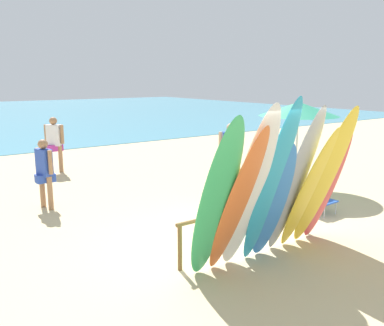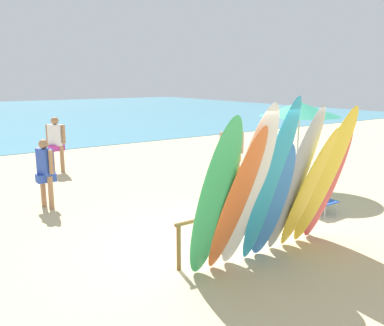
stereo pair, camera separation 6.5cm
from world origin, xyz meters
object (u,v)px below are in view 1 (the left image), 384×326
surfboard_grey_5 (295,183)px  beachgoer_photographing (231,163)px  surfboard_rack (249,216)px  beach_umbrella (299,109)px  surfboard_green_0 (216,203)px  beach_chair_red (282,180)px  beachgoer_near_rack (231,150)px  surfboard_red_8 (328,184)px  surfboard_yellow_7 (324,179)px  beachgoer_midbeach (54,141)px  surfboard_blue_4 (273,202)px  beach_chair_blue (317,193)px  surfboard_orange_1 (237,203)px  surfboard_yellow_6 (309,190)px  beachgoer_strolling (45,169)px  surfboard_white_2 (249,191)px  surfboard_teal_3 (271,185)px

surfboard_grey_5 → beachgoer_photographing: 3.62m
surfboard_rack → beach_umbrella: (3.82, 2.28, 1.53)m
surfboard_green_0 → surfboard_grey_5: 1.65m
beach_chair_red → beachgoer_near_rack: bearing=128.1°
surfboard_rack → surfboard_red_8: surfboard_red_8 is taller
surfboard_grey_5 → surfboard_yellow_7: 0.60m
surfboard_yellow_7 → beachgoer_near_rack: (1.54, 4.20, -0.26)m
beachgoer_midbeach → surfboard_blue_4: bearing=143.1°
surfboard_rack → beach_chair_blue: 2.66m
surfboard_orange_1 → beach_chair_blue: (3.51, 1.33, -0.74)m
surfboard_yellow_6 → beach_chair_blue: (1.92, 1.30, -0.67)m
surfboard_rack → beach_chair_blue: (2.59, 0.61, -0.17)m
surfboard_orange_1 → beach_chair_red: 4.69m
beachgoer_photographing → beachgoer_strolling: (-4.04, 1.71, 0.05)m
beach_chair_red → beach_umbrella: beach_umbrella is taller
surfboard_orange_1 → beachgoer_near_rack: surfboard_orange_1 is taller
surfboard_white_2 → beach_umbrella: surfboard_white_2 is taller
surfboard_blue_4 → surfboard_yellow_7: (1.00, -0.17, 0.26)m
surfboard_yellow_6 → beach_umbrella: bearing=38.7°
surfboard_white_2 → surfboard_teal_3: (0.42, -0.01, 0.04)m
surfboard_teal_3 → surfboard_yellow_7: bearing=-5.2°
surfboard_white_2 → surfboard_teal_3: 0.42m
beachgoer_near_rack → beach_chair_blue: (0.10, -2.82, -0.57)m
surfboard_grey_5 → beachgoer_near_rack: bearing=60.9°
surfboard_grey_5 → beach_chair_blue: size_ratio=3.29×
beachgoer_midbeach → surfboard_white_2: bearing=138.8°
surfboard_white_2 → beachgoer_strolling: size_ratio=1.75×
surfboard_yellow_7 → beach_chair_blue: bearing=43.9°
surfboard_green_0 → beach_chair_blue: (3.89, 1.32, -0.82)m
surfboard_orange_1 → beach_umbrella: surfboard_orange_1 is taller
surfboard_grey_5 → beachgoer_strolling: size_ratio=1.69×
surfboard_orange_1 → beach_umbrella: size_ratio=1.10×
surfboard_green_0 → surfboard_white_2: bearing=4.2°
surfboard_yellow_7 → surfboard_red_8: (0.37, 0.19, -0.18)m
surfboard_orange_1 → beach_umbrella: (4.75, 3.01, 0.95)m
beachgoer_strolling → surfboard_white_2: bearing=1.3°
surfboard_white_2 → beachgoer_near_rack: surfboard_white_2 is taller
beachgoer_midbeach → beachgoer_strolling: size_ratio=1.09×
surfboard_rack → beachgoer_strolling: 4.86m
beach_umbrella → surfboard_yellow_7: bearing=-133.3°
surfboard_yellow_6 → beachgoer_near_rack: surfboard_yellow_6 is taller
surfboard_yellow_7 → beachgoer_strolling: (-3.16, 5.08, -0.35)m
surfboard_teal_3 → beachgoer_near_rack: size_ratio=1.63×
surfboard_white_2 → beachgoer_near_rack: size_ratio=1.60×
beachgoer_strolling → beach_chair_red: size_ratio=1.83×
beachgoer_midbeach → beach_chair_blue: size_ratio=2.12×
surfboard_white_2 → beachgoer_photographing: bearing=56.3°
surfboard_blue_4 → beachgoer_midbeach: 8.57m
surfboard_rack → surfboard_orange_1: size_ratio=1.18×
beachgoer_near_rack → beachgoer_photographing: bearing=-92.9°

